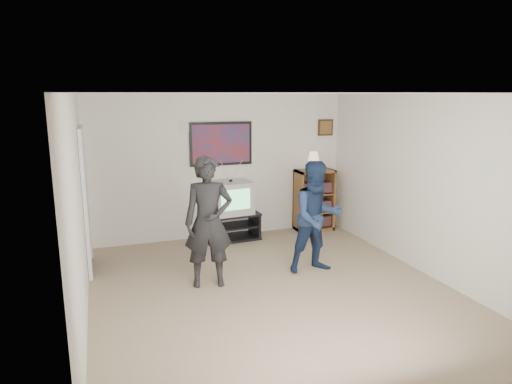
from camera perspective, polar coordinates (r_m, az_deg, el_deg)
room_shell at (r=5.95m, az=0.97°, el=0.13°), size 4.51×5.00×2.51m
media_stand at (r=7.97m, az=-3.11°, el=-4.28°), size 0.98×0.60×0.47m
crt_television at (r=7.84m, az=-3.14°, el=-0.68°), size 0.71×0.62×0.56m
bookshelf at (r=8.50m, az=7.28°, el=-1.01°), size 0.69×0.39×1.13m
table_lamp at (r=8.33m, az=7.20°, el=3.87°), size 0.21×0.21×0.34m
person_tall at (r=5.96m, az=-5.96°, el=-3.76°), size 0.69×0.52×1.73m
person_short at (r=6.47m, az=7.64°, el=-3.13°), size 0.78×0.61×1.59m
controller_left at (r=6.09m, az=-6.31°, el=-0.62°), size 0.04×0.12×0.03m
controller_right at (r=6.59m, az=6.66°, el=-0.22°), size 0.09×0.13×0.04m
poster at (r=7.90m, az=-4.38°, el=6.03°), size 1.10×0.03×0.75m
air_vent at (r=7.75m, az=-8.40°, el=8.05°), size 0.28×0.02×0.14m
small_picture at (r=8.61m, az=8.68°, el=7.98°), size 0.30×0.03×0.30m
doorway at (r=6.88m, az=-20.61°, el=-1.13°), size 0.03×0.85×2.00m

